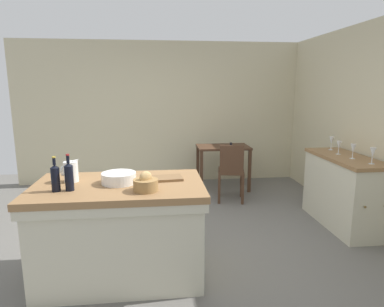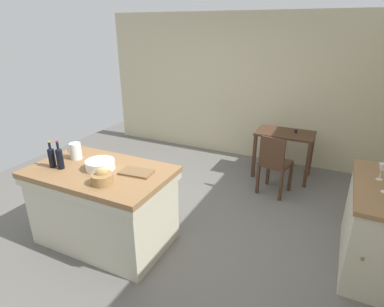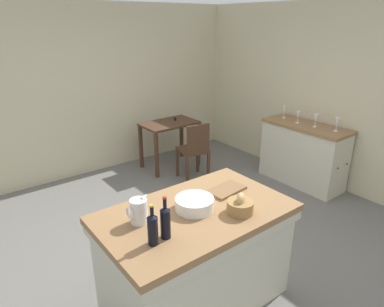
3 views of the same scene
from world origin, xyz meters
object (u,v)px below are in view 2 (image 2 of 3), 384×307
wash_bowl (100,165)px  wine_bottle_amber (52,157)px  wooden_chair (274,163)px  pitcher (76,151)px  cutting_board (136,172)px  wine_glass_middle (382,169)px  side_cabinet (373,226)px  writing_desk (285,140)px  island_table (103,203)px  wine_bottle_dark (60,158)px  bread_basket (102,178)px

wash_bowl → wine_bottle_amber: bearing=-159.5°
wash_bowl → wooden_chair: bearing=52.0°
pitcher → wine_bottle_amber: wine_bottle_amber is taller
cutting_board → wine_glass_middle: 2.48m
side_cabinet → writing_desk: (-1.22, 1.74, 0.18)m
island_table → wooden_chair: size_ratio=1.68×
island_table → wine_bottle_dark: (-0.39, -0.16, 0.55)m
island_table → bread_basket: bread_basket is taller
cutting_board → wooden_chair: bearing=59.5°
writing_desk → wooden_chair: size_ratio=0.98×
island_table → wooden_chair: bearing=52.2°
wine_bottle_amber → cutting_board: bearing=16.0°
side_cabinet → wash_bowl: 2.92m
side_cabinet → wooden_chair: bearing=139.3°
side_cabinet → wine_glass_middle: (-0.03, 0.14, 0.58)m
pitcher → wine_bottle_dark: wine_bottle_dark is taller
island_table → pitcher: size_ratio=6.62×
island_table → pitcher: 0.69m
island_table → wine_bottle_amber: size_ratio=5.12×
wine_bottle_amber → writing_desk: bearing=54.1°
wine_bottle_amber → wooden_chair: bearing=46.4°
writing_desk → cutting_board: (-1.10, -2.53, 0.28)m
wine_bottle_amber → island_table: bearing=18.5°
wash_bowl → island_table: bearing=-97.7°
bread_basket → wine_bottle_dark: size_ratio=0.67×
wine_glass_middle → wooden_chair: bearing=142.5°
wooden_chair → wine_bottle_amber: bearing=-133.6°
wash_bowl → wine_bottle_amber: size_ratio=1.04×
wooden_chair → wine_bottle_amber: 2.97m
pitcher → bread_basket: size_ratio=1.11×
writing_desk → cutting_board: cutting_board is taller
wash_bowl → side_cabinet: bearing=17.5°
wash_bowl → cutting_board: (0.42, 0.08, -0.04)m
island_table → wash_bowl: size_ratio=4.94×
side_cabinet → wash_bowl: wash_bowl is taller
pitcher → cutting_board: pitcher is taller
cutting_board → wash_bowl: bearing=-169.8°
wine_bottle_amber → bread_basket: bearing=-5.4°
side_cabinet → wine_bottle_dark: (-3.13, -1.04, 0.58)m
island_table → side_cabinet: 2.88m
pitcher → bread_basket: (0.70, -0.36, -0.04)m
wine_glass_middle → writing_desk: bearing=126.7°
cutting_board → wine_bottle_amber: size_ratio=1.12×
island_table → wash_bowl: wash_bowl is taller
island_table → pitcher: bearing=164.6°
wooden_chair → wine_bottle_dark: 2.89m
island_table → cutting_board: 0.61m
writing_desk → wine_bottle_amber: size_ratio=2.99×
wine_bottle_amber → pitcher: bearing=79.2°
writing_desk → wine_bottle_dark: size_ratio=2.84×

